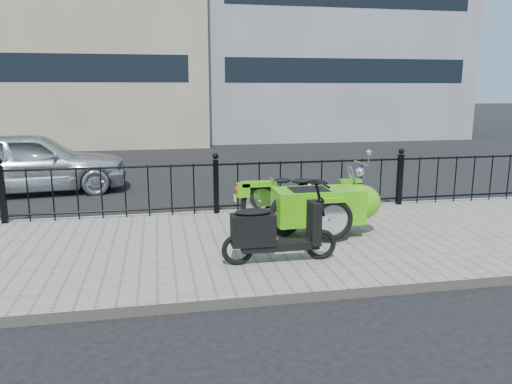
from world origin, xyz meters
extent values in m
plane|color=black|center=(0.00, 0.00, 0.00)|extent=(120.00, 120.00, 0.00)
cube|color=slate|center=(0.00, -0.50, 0.06)|extent=(30.00, 3.80, 0.12)
cube|color=gray|center=(0.00, 1.44, 0.06)|extent=(30.00, 0.10, 0.12)
cylinder|color=black|center=(0.00, 1.30, 0.99)|extent=(14.00, 0.04, 0.04)
cylinder|color=black|center=(0.00, 1.30, 0.24)|extent=(14.00, 0.04, 0.04)
cube|color=black|center=(-3.50, 1.30, 0.60)|extent=(0.09, 0.09, 0.96)
cube|color=black|center=(0.00, 1.30, 0.60)|extent=(0.09, 0.09, 0.96)
sphere|color=black|center=(0.00, 1.30, 1.14)|extent=(0.11, 0.11, 0.11)
cube|color=black|center=(3.50, 1.30, 0.60)|extent=(0.09, 0.09, 0.96)
sphere|color=black|center=(3.50, 1.30, 1.14)|extent=(0.11, 0.11, 0.11)
cube|color=black|center=(-6.00, 12.02, 3.00)|extent=(12.50, 0.06, 1.00)
cube|color=black|center=(7.00, 13.02, 3.00)|extent=(10.50, 0.06, 1.00)
torus|color=black|center=(2.13, 0.36, 0.46)|extent=(0.69, 0.09, 0.69)
torus|color=black|center=(0.63, 0.36, 0.46)|extent=(0.69, 0.09, 0.69)
torus|color=black|center=(1.43, -0.78, 0.46)|extent=(0.60, 0.08, 0.60)
cube|color=gray|center=(1.38, 0.36, 0.48)|extent=(0.34, 0.22, 0.24)
cylinder|color=black|center=(1.38, 0.36, 0.41)|extent=(1.40, 0.04, 0.04)
ellipsoid|color=black|center=(1.50, 0.36, 0.72)|extent=(0.54, 0.29, 0.26)
cylinder|color=silver|center=(2.31, 0.36, 1.08)|extent=(0.03, 0.56, 0.03)
cylinder|color=silver|center=(2.19, 0.36, 0.77)|extent=(0.25, 0.04, 0.59)
sphere|color=silver|center=(2.29, 0.36, 0.95)|extent=(0.15, 0.15, 0.15)
cube|color=#48B00D|center=(2.13, 0.36, 0.79)|extent=(0.36, 0.12, 0.06)
cube|color=#48B00D|center=(0.58, 0.36, 0.80)|extent=(0.55, 0.16, 0.08)
ellipsoid|color=black|center=(1.28, 0.36, 0.82)|extent=(0.31, 0.22, 0.08)
ellipsoid|color=black|center=(0.96, 0.36, 0.84)|extent=(0.31, 0.22, 0.08)
sphere|color=red|center=(0.23, 0.36, 0.74)|extent=(0.07, 0.07, 0.07)
cube|color=yellow|center=(0.21, 0.46, 0.56)|extent=(0.02, 0.14, 0.10)
cube|color=#48B00D|center=(1.33, -0.39, 0.59)|extent=(1.30, 0.62, 0.50)
ellipsoid|color=#48B00D|center=(1.98, -0.39, 0.61)|extent=(0.65, 0.60, 0.54)
cube|color=black|center=(1.18, -0.39, 0.82)|extent=(0.55, 0.43, 0.06)
cube|color=#48B00D|center=(1.43, -0.78, 0.76)|extent=(0.34, 0.11, 0.06)
torus|color=black|center=(1.05, -1.40, 0.32)|extent=(0.41, 0.07, 0.41)
torus|color=black|center=(-0.05, -1.40, 0.32)|extent=(0.41, 0.07, 0.41)
cube|color=black|center=(0.50, -1.40, 0.34)|extent=(0.99, 0.22, 0.10)
cube|color=black|center=(0.15, -1.40, 0.57)|extent=(0.55, 0.26, 0.40)
ellipsoid|color=black|center=(0.15, -1.40, 0.80)|extent=(0.46, 0.23, 0.09)
cube|color=black|center=(0.95, -1.40, 0.62)|extent=(0.12, 0.30, 0.55)
cylinder|color=black|center=(1.02, -1.40, 0.91)|extent=(0.15, 0.04, 0.44)
cylinder|color=black|center=(1.06, -1.40, 1.11)|extent=(0.03, 0.44, 0.03)
torus|color=black|center=(0.86, -0.32, 0.45)|extent=(0.64, 0.38, 0.66)
imported|color=silver|center=(-3.74, 4.38, 0.69)|extent=(4.23, 2.14, 1.38)
camera|label=1|loc=(-0.97, -7.29, 2.31)|focal=35.00mm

